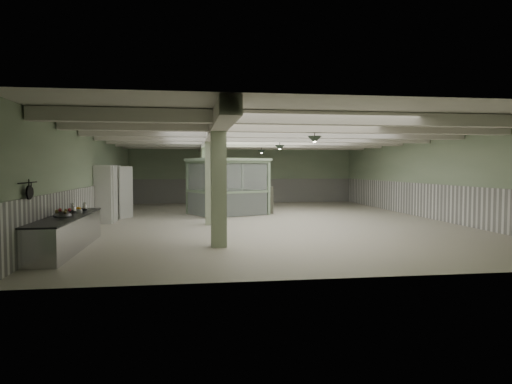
{
  "coord_description": "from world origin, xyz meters",
  "views": [
    {
      "loc": [
        -3.27,
        -18.58,
        2.18
      ],
      "look_at": [
        -0.87,
        -1.97,
        1.3
      ],
      "focal_mm": 32.0,
      "sensor_mm": 36.0,
      "label": 1
    }
  ],
  "objects": [
    {
      "name": "column_b",
      "position": [
        -2.5,
        -1.0,
        1.8
      ],
      "size": [
        0.42,
        0.42,
        3.6
      ],
      "primitive_type": "cube",
      "color": "#A3B390",
      "rests_on": "floor"
    },
    {
      "name": "wainscot_back",
      "position": [
        0.0,
        9.97,
        0.75
      ],
      "size": [
        13.9,
        0.05,
        1.5
      ],
      "primitive_type": "cube",
      "color": "white",
      "rests_on": "floor"
    },
    {
      "name": "walkin_cooler",
      "position": [
        -6.62,
        1.0,
        1.21
      ],
      "size": [
        1.04,
        2.64,
        2.42
      ],
      "color": "silver",
      "rests_on": "floor"
    },
    {
      "name": "orange_bowl",
      "position": [
        -6.49,
        -4.88,
        0.94
      ],
      "size": [
        0.3,
        0.3,
        0.09
      ],
      "primitive_type": "cylinder",
      "rotation": [
        0.0,
        0.0,
        -0.31
      ],
      "color": "#B2B2B7",
      "rests_on": "prep_counter"
    },
    {
      "name": "wainscot_right",
      "position": [
        6.97,
        0.0,
        0.75
      ],
      "size": [
        0.05,
        19.9,
        1.5
      ],
      "primitive_type": "cube",
      "color": "white",
      "rests_on": "floor"
    },
    {
      "name": "wall_back",
      "position": [
        0.0,
        10.0,
        1.8
      ],
      "size": [
        14.0,
        0.02,
        3.6
      ],
      "primitive_type": "cube",
      "color": "#98AB89",
      "rests_on": "floor"
    },
    {
      "name": "pitcher_near",
      "position": [
        -6.52,
        -5.37,
        1.05
      ],
      "size": [
        0.28,
        0.3,
        0.31
      ],
      "primitive_type": null,
      "rotation": [
        0.0,
        0.0,
        0.4
      ],
      "color": "#B3B2B7",
      "rests_on": "prep_counter"
    },
    {
      "name": "guard_booth",
      "position": [
        -1.54,
        2.83,
        1.77
      ],
      "size": [
        4.07,
        3.79,
        2.63
      ],
      "rotation": [
        0.0,
        0.0,
        0.39
      ],
      "color": "#89A382",
      "rests_on": "floor"
    },
    {
      "name": "hook_rail",
      "position": [
        -6.93,
        -7.6,
        1.85
      ],
      "size": [
        0.02,
        1.2,
        0.02
      ],
      "primitive_type": "cylinder",
      "rotation": [
        1.57,
        0.0,
        0.0
      ],
      "color": "black",
      "rests_on": "wall_left"
    },
    {
      "name": "ceiling",
      "position": [
        0.0,
        0.0,
        3.6
      ],
      "size": [
        14.0,
        20.0,
        0.02
      ],
      "primitive_type": "cube",
      "color": "silver",
      "rests_on": "wall_back"
    },
    {
      "name": "wall_left",
      "position": [
        -7.0,
        0.0,
        1.8
      ],
      "size": [
        0.02,
        20.0,
        3.6
      ],
      "primitive_type": "cube",
      "color": "#98AB89",
      "rests_on": "floor"
    },
    {
      "name": "skillet_far",
      "position": [
        -6.88,
        -7.54,
        1.63
      ],
      "size": [
        0.03,
        0.23,
        0.23
      ],
      "primitive_type": "cylinder",
      "rotation": [
        0.0,
        1.57,
        0.0
      ],
      "color": "black",
      "rests_on": "hook_rail"
    },
    {
      "name": "beam_d",
      "position": [
        0.0,
        0.0,
        3.42
      ],
      "size": [
        13.9,
        0.35,
        0.32
      ],
      "primitive_type": "cube",
      "color": "beige",
      "rests_on": "ceiling"
    },
    {
      "name": "pendant_back",
      "position": [
        0.5,
        5.5,
        3.05
      ],
      "size": [
        0.44,
        0.44,
        0.22
      ],
      "primitive_type": "cone",
      "rotation": [
        3.14,
        0.0,
        0.0
      ],
      "color": "#29362A",
      "rests_on": "ceiling"
    },
    {
      "name": "veg_colander",
      "position": [
        -6.59,
        -6.15,
        1.01
      ],
      "size": [
        0.56,
        0.56,
        0.21
      ],
      "primitive_type": null,
      "rotation": [
        0.0,
        0.0,
        0.24
      ],
      "color": "#48474C",
      "rests_on": "prep_counter"
    },
    {
      "name": "beam_b",
      "position": [
        0.0,
        -5.0,
        3.42
      ],
      "size": [
        13.9,
        0.35,
        0.32
      ],
      "primitive_type": "cube",
      "color": "beige",
      "rests_on": "ceiling"
    },
    {
      "name": "column_a",
      "position": [
        -2.5,
        -6.0,
        1.8
      ],
      "size": [
        0.42,
        0.42,
        3.6
      ],
      "primitive_type": "cube",
      "color": "#A3B390",
      "rests_on": "floor"
    },
    {
      "name": "beam_e",
      "position": [
        0.0,
        2.5,
        3.42
      ],
      "size": [
        13.9,
        0.35,
        0.32
      ],
      "primitive_type": "cube",
      "color": "beige",
      "rests_on": "ceiling"
    },
    {
      "name": "prep_counter",
      "position": [
        -6.54,
        -5.93,
        0.46
      ],
      "size": [
        0.85,
        4.88,
        0.91
      ],
      "color": "#B3B2B7",
      "rests_on": "floor"
    },
    {
      "name": "beam_g",
      "position": [
        0.0,
        7.5,
        3.42
      ],
      "size": [
        13.9,
        0.35,
        0.32
      ],
      "primitive_type": "cube",
      "color": "beige",
      "rests_on": "ceiling"
    },
    {
      "name": "skillet_near",
      "position": [
        -6.88,
        -7.68,
        1.63
      ],
      "size": [
        0.04,
        0.32,
        0.32
      ],
      "primitive_type": "cylinder",
      "rotation": [
        0.0,
        1.57,
        0.0
      ],
      "color": "black",
      "rests_on": "hook_rail"
    },
    {
      "name": "pitcher_far",
      "position": [
        -6.38,
        -4.53,
        1.03
      ],
      "size": [
        0.25,
        0.26,
        0.27
      ],
      "primitive_type": null,
      "rotation": [
        0.0,
        0.0,
        -0.41
      ],
      "color": "#B3B2B7",
      "rests_on": "prep_counter"
    },
    {
      "name": "column_c",
      "position": [
        -2.5,
        4.0,
        1.8
      ],
      "size": [
        0.42,
        0.42,
        3.6
      ],
      "primitive_type": "cube",
      "color": "#A3B390",
      "rests_on": "floor"
    },
    {
      "name": "wall_right",
      "position": [
        7.0,
        0.0,
        1.8
      ],
      "size": [
        0.02,
        20.0,
        3.6
      ],
      "primitive_type": "cube",
      "color": "#98AB89",
      "rests_on": "floor"
    },
    {
      "name": "wall_front",
      "position": [
        0.0,
        -10.0,
        1.8
      ],
      "size": [
        14.0,
        0.02,
        3.6
      ],
      "primitive_type": "cube",
      "color": "#98AB89",
      "rests_on": "floor"
    },
    {
      "name": "beam_c",
      "position": [
        0.0,
        -2.5,
        3.42
      ],
      "size": [
        13.9,
        0.35,
        0.32
      ],
      "primitive_type": "cube",
      "color": "beige",
      "rests_on": "ceiling"
    },
    {
      "name": "girder",
      "position": [
        -2.5,
        0.0,
        3.38
      ],
      "size": [
        0.45,
        19.9,
        0.4
      ],
      "primitive_type": "cube",
      "color": "beige",
      "rests_on": "ceiling"
    },
    {
      "name": "floor",
      "position": [
        0.0,
        0.0,
        0.0
      ],
      "size": [
        20.0,
        20.0,
        0.0
      ],
      "primitive_type": "plane",
      "color": "beige",
      "rests_on": "ground"
    },
    {
      "name": "wainscot_left",
      "position": [
        -6.97,
        0.0,
        0.75
      ],
      "size": [
        0.05,
        19.9,
        1.5
      ],
      "primitive_type": "cube",
      "color": "white",
      "rests_on": "floor"
    },
    {
      "name": "beam_f",
      "position": [
        0.0,
        5.0,
        3.42
      ],
      "size": [
        13.9,
        0.35,
        0.32
      ],
      "primitive_type": "cube",
      "color": "beige",
      "rests_on": "ceiling"
    },
    {
      "name": "column_d",
      "position": [
        -2.5,
        8.0,
        1.8
      ],
      "size": [
        0.42,
        0.42,
        3.6
      ],
      "primitive_type": "cube",
      "color": "#A3B390",
      "rests_on": "floor"
    },
    {
      "name": "beam_a",
      "position": [
        0.0,
        -7.5,
        3.42
      ],
      "size": [
        13.9,
        0.35,
        0.32
      ],
      "primitive_type": "cube",
      "color": "beige",
      "rests_on": "ceiling"
    },
    {
      "name": "pendant_mid",
      "position": [
        0.5,
        0.5,
        3.05
      ],
      "size": [
        0.44,
        0.44,
        0.22
      ],
      "primitive_type": "cone",
      "rotation": [
        3.14,
        0.0,
        0.0
      ],
      "color": "#29362A",
      "rests_on": "ceiling"
    },
    {
      "name": "pendant_front",
      "position": [
        0.5,
        -5.0,
        3.05
      ],
      "size": [
        0.44,
        0.44,
        0.22
      ],
      "primitive_type": "cone",
      "rotation": [
        3.14,
        0.0,
        0.0
      ],
      "color": "#29362A",
      "rests_on": "ceiling"
    },
    {
      "name": "filing_cabinet",
      "position": [
        0.37,
        2.97,
        0.65
      ],
      "size": [
        0.55,
        0.68,
        1.29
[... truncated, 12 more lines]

